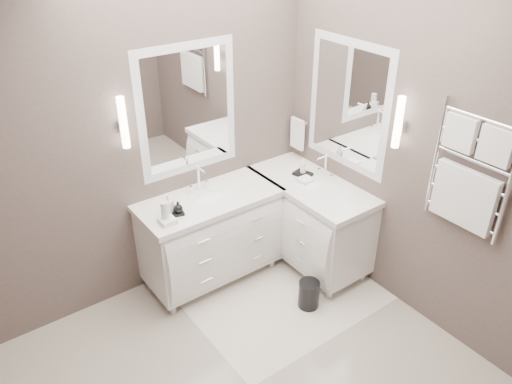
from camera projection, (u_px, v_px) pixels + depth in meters
wall_back at (139, 145)px, 3.95m from camera, size 3.20×0.01×2.70m
wall_right at (424, 160)px, 3.72m from camera, size 0.01×3.00×2.70m
vanity_back at (211, 233)px, 4.42m from camera, size 1.24×0.59×0.97m
vanity_right at (309, 217)px, 4.64m from camera, size 0.59×1.24×0.97m
mirror_back at (188, 110)px, 4.07m from camera, size 0.90×0.02×1.10m
mirror_right at (348, 105)px, 4.17m from camera, size 0.02×0.90×1.10m
sconce_back at (124, 124)px, 3.71m from camera, size 0.06×0.06×0.40m
sconce_right at (398, 123)px, 3.71m from camera, size 0.06×0.06×0.40m
towel_bar_corner at (297, 133)px, 4.75m from camera, size 0.03×0.22×0.30m
towel_ladder at (469, 178)px, 3.39m from camera, size 0.06×0.58×0.90m
waste_bin at (309, 294)px, 4.25m from camera, size 0.18×0.18×0.25m
amenity_tray_back at (174, 213)px, 4.00m from camera, size 0.18×0.15×0.02m
amenity_tray_right at (303, 174)px, 4.57m from camera, size 0.16×0.19×0.02m
water_bottle at (165, 212)px, 3.86m from camera, size 0.07×0.07×0.18m
soap_bottle_a at (168, 204)px, 3.95m from camera, size 0.09×0.09×0.15m
soap_bottle_b at (178, 207)px, 3.96m from camera, size 0.09×0.09×0.09m
soap_bottle_c at (303, 166)px, 4.53m from camera, size 0.07×0.07×0.15m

